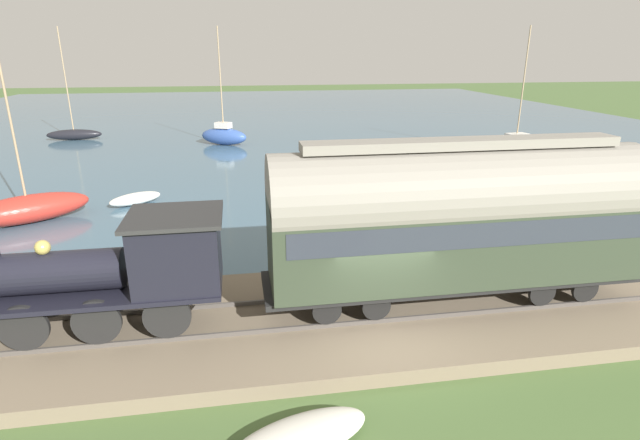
% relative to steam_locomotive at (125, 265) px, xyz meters
% --- Properties ---
extents(ground_plane, '(200.00, 200.00, 0.00)m').
position_rel_steam_locomotive_xyz_m(ground_plane, '(-1.09, -6.29, -2.17)').
color(ground_plane, '#476033').
extents(harbor_water, '(80.00, 80.00, 0.01)m').
position_rel_steam_locomotive_xyz_m(harbor_water, '(43.20, -6.29, -2.17)').
color(harbor_water, '#426075').
rests_on(harbor_water, ground).
extents(rail_embankment, '(5.79, 56.00, 0.50)m').
position_rel_steam_locomotive_xyz_m(rail_embankment, '(-0.00, -6.29, -1.98)').
color(rail_embankment, '#756651').
rests_on(rail_embankment, ground).
extents(steam_locomotive, '(2.15, 6.47, 3.11)m').
position_rel_steam_locomotive_xyz_m(steam_locomotive, '(0.00, 0.00, 0.00)').
color(steam_locomotive, black).
rests_on(steam_locomotive, rail_embankment).
extents(passenger_coach, '(2.45, 10.45, 4.55)m').
position_rel_steam_locomotive_xyz_m(passenger_coach, '(0.00, -8.59, 0.81)').
color(passenger_coach, black).
rests_on(passenger_coach, rail_embankment).
extents(sailboat_navy, '(2.32, 5.26, 8.78)m').
position_rel_steam_locomotive_xyz_m(sailboat_navy, '(21.27, -22.86, -1.55)').
color(sailboat_navy, '#192347').
rests_on(sailboat_navy, harbor_water).
extents(sailboat_black, '(1.13, 4.39, 8.96)m').
position_rel_steam_locomotive_xyz_m(sailboat_black, '(32.92, 10.60, -1.64)').
color(sailboat_black, black).
rests_on(sailboat_black, harbor_water).
extents(sailboat_red, '(3.98, 5.17, 7.45)m').
position_rel_steam_locomotive_xyz_m(sailboat_red, '(10.66, 6.28, -1.54)').
color(sailboat_red, '#B72D23').
rests_on(sailboat_red, harbor_water).
extents(sailboat_blue, '(3.07, 4.10, 8.89)m').
position_rel_steam_locomotive_xyz_m(sailboat_blue, '(28.53, -1.88, -1.41)').
color(sailboat_blue, '#335199').
rests_on(sailboat_blue, harbor_water).
extents(rowboat_far_out, '(2.27, 2.16, 0.51)m').
position_rel_steam_locomotive_xyz_m(rowboat_far_out, '(7.95, -7.38, -1.91)').
color(rowboat_far_out, beige).
rests_on(rowboat_far_out, harbor_water).
extents(rowboat_near_shore, '(2.29, 2.69, 0.55)m').
position_rel_steam_locomotive_xyz_m(rowboat_near_shore, '(12.73, 2.18, -1.89)').
color(rowboat_near_shore, silver).
rests_on(rowboat_near_shore, harbor_water).
extents(beached_dinghy, '(1.88, 3.00, 0.44)m').
position_rel_steam_locomotive_xyz_m(beached_dinghy, '(-4.30, -3.79, -1.95)').
color(beached_dinghy, beige).
rests_on(beached_dinghy, ground).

